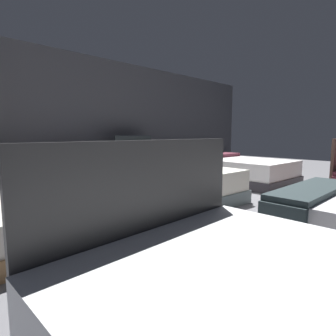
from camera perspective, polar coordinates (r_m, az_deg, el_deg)
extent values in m
cube|color=slate|center=(4.51, 4.08, -7.23)|extent=(18.00, 18.00, 0.02)
cube|color=#47474C|center=(8.69, -22.26, 10.90)|extent=(18.00, 0.06, 3.50)
cube|color=silver|center=(1.31, 28.52, -28.11)|extent=(1.60, 1.88, 0.34)
cube|color=#302F2F|center=(1.71, -4.23, -12.48)|extent=(1.53, 0.07, 1.07)
cube|color=#2E3A3C|center=(3.46, 27.88, -3.97)|extent=(1.54, 0.44, 0.06)
cube|color=#2E3A3C|center=(2.78, 22.54, -9.38)|extent=(0.06, 0.44, 0.23)
cube|color=#2E3A3C|center=(4.22, 31.12, -4.31)|extent=(0.06, 0.44, 0.23)
cube|color=#986F47|center=(3.61, -26.22, -10.06)|extent=(1.66, 2.18, 0.17)
cube|color=silver|center=(3.56, -26.42, -6.76)|extent=(1.60, 2.12, 0.26)
cube|color=#3D2C50|center=(4.24, -29.81, -2.65)|extent=(1.61, 0.60, 0.05)
cube|color=#3D2C50|center=(4.54, -19.79, -3.28)|extent=(0.06, 0.57, 0.22)
cube|color=#4A5A5D|center=(4.69, 0.77, -5.20)|extent=(1.68, 2.16, 0.21)
cube|color=silver|center=(4.64, 0.77, -1.98)|extent=(1.62, 2.10, 0.33)
cylinder|color=brown|center=(5.21, -4.94, 2.18)|extent=(0.95, 0.29, 0.25)
cube|color=#2A262B|center=(6.46, 15.06, -2.06)|extent=(1.55, 2.18, 0.20)
cube|color=white|center=(6.43, 15.14, 0.28)|extent=(1.49, 2.12, 0.34)
cube|color=#2A262B|center=(7.05, 7.86, 1.84)|extent=(1.40, 0.08, 0.92)
cube|color=brown|center=(6.86, 9.67, 2.59)|extent=(1.48, 0.54, 0.08)
cube|color=brown|center=(6.31, 5.39, 0.78)|extent=(0.09, 0.50, 0.25)
cube|color=brown|center=(7.48, 13.22, 1.63)|extent=(0.09, 0.50, 0.25)
cube|color=olive|center=(7.15, -28.81, 0.04)|extent=(0.09, 0.71, 0.21)
cube|color=brown|center=(7.19, -16.47, -1.15)|extent=(1.60, 2.01, 0.20)
cube|color=silver|center=(7.16, -16.54, 0.72)|extent=(1.53, 1.95, 0.27)
cube|color=#1A2349|center=(7.78, -18.89, 2.36)|extent=(1.55, 0.54, 0.06)
cube|color=#1A2349|center=(7.52, -24.29, 0.85)|extent=(0.07, 0.51, 0.22)
cube|color=#1A2349|center=(8.14, -13.83, 1.73)|extent=(0.07, 0.51, 0.22)
cube|color=#262C2E|center=(8.44, -2.79, 0.26)|extent=(1.72, 2.03, 0.18)
cube|color=white|center=(8.41, -2.80, 1.96)|extent=(1.65, 1.96, 0.32)
cube|color=#262C2E|center=(9.12, -7.07, 3.44)|extent=(1.52, 0.12, 1.04)
cube|color=#1B1F42|center=(8.90, -5.88, 3.47)|extent=(1.62, 0.60, 0.07)
cube|color=#1B1F42|center=(8.40, -10.03, 2.20)|extent=(0.09, 0.52, 0.22)
cube|color=#1B1F42|center=(9.46, -2.17, 2.86)|extent=(0.09, 0.52, 0.22)
cylinder|color=#39234A|center=(8.96, -6.26, 4.47)|extent=(1.07, 0.26, 0.20)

